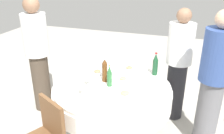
# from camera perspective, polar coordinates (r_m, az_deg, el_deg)

# --- Properties ---
(ground_plane) EXTENTS (10.00, 10.00, 0.00)m
(ground_plane) POSITION_cam_1_polar(r_m,az_deg,el_deg) (3.27, 0.00, -15.86)
(ground_plane) COLOR #B7B2A8
(dining_table) EXTENTS (1.45, 1.45, 0.74)m
(dining_table) POSITION_cam_1_polar(r_m,az_deg,el_deg) (2.93, 0.00, -6.86)
(dining_table) COLOR white
(dining_table) RESTS_ON ground_plane
(bottle_dark_green_near) EXTENTS (0.07, 0.07, 0.31)m
(bottle_dark_green_near) POSITION_cam_1_polar(r_m,az_deg,el_deg) (3.12, 10.42, 0.56)
(bottle_dark_green_near) COLOR #194728
(bottle_dark_green_near) RESTS_ON dining_table
(bottle_brown_right) EXTENTS (0.07, 0.07, 0.30)m
(bottle_brown_right) POSITION_cam_1_polar(r_m,az_deg,el_deg) (2.89, -1.76, -0.89)
(bottle_brown_right) COLOR #593314
(bottle_brown_right) RESTS_ON dining_table
(bottle_green_far) EXTENTS (0.06, 0.06, 0.27)m
(bottle_green_far) POSITION_cam_1_polar(r_m,az_deg,el_deg) (2.79, -0.62, -2.29)
(bottle_green_far) COLOR #2D6B38
(bottle_green_far) RESTS_ON dining_table
(wine_glass_south) EXTENTS (0.06, 0.06, 0.15)m
(wine_glass_south) POSITION_cam_1_polar(r_m,az_deg,el_deg) (2.80, -5.89, -2.69)
(wine_glass_south) COLOR white
(wine_glass_south) RESTS_ON dining_table
(wine_glass_rear) EXTENTS (0.06, 0.06, 0.15)m
(wine_glass_rear) POSITION_cam_1_polar(r_m,az_deg,el_deg) (2.61, -7.34, -4.79)
(wine_glass_rear) COLOR white
(wine_glass_rear) RESTS_ON dining_table
(plate_outer) EXTENTS (0.22, 0.22, 0.04)m
(plate_outer) POSITION_cam_1_polar(r_m,az_deg,el_deg) (3.17, -3.57, -1.22)
(plate_outer) COLOR white
(plate_outer) RESTS_ON dining_table
(plate_east) EXTENTS (0.22, 0.22, 0.04)m
(plate_east) POSITION_cam_1_polar(r_m,az_deg,el_deg) (2.97, 2.63, -2.99)
(plate_east) COLOR white
(plate_east) RESTS_ON dining_table
(plate_mid) EXTENTS (0.24, 0.24, 0.04)m
(plate_mid) POSITION_cam_1_polar(r_m,az_deg,el_deg) (2.65, 3.15, -6.52)
(plate_mid) COLOR white
(plate_mid) RESTS_ON dining_table
(plate_north) EXTENTS (0.21, 0.21, 0.04)m
(plate_north) POSITION_cam_1_polar(r_m,az_deg,el_deg) (3.28, 4.17, -0.36)
(plate_north) COLOR white
(plate_north) RESTS_ON dining_table
(spoon_right) EXTENTS (0.13, 0.14, 0.00)m
(spoon_right) POSITION_cam_1_polar(r_m,az_deg,el_deg) (2.37, -0.22, -10.80)
(spoon_right) COLOR silver
(spoon_right) RESTS_ON dining_table
(fork_far) EXTENTS (0.16, 0.11, 0.00)m
(fork_far) POSITION_cam_1_polar(r_m,az_deg,el_deg) (3.08, 6.75, -2.34)
(fork_far) COLOR silver
(fork_far) RESTS_ON dining_table
(fork_south) EXTENTS (0.18, 0.03, 0.00)m
(fork_south) POSITION_cam_1_polar(r_m,az_deg,el_deg) (2.55, -1.74, -8.06)
(fork_south) COLOR silver
(fork_south) RESTS_ON dining_table
(folded_napkin) EXTENTS (0.15, 0.15, 0.02)m
(folded_napkin) POSITION_cam_1_polar(r_m,az_deg,el_deg) (3.19, -8.17, -1.25)
(folded_napkin) COLOR white
(folded_napkin) RESTS_ON dining_table
(person_near) EXTENTS (0.34, 0.34, 1.68)m
(person_near) POSITION_cam_1_polar(r_m,az_deg,el_deg) (2.86, 23.27, -3.25)
(person_near) COLOR slate
(person_near) RESTS_ON ground_plane
(person_right) EXTENTS (0.34, 0.34, 1.70)m
(person_right) POSITION_cam_1_polar(r_m,az_deg,el_deg) (3.57, -17.53, 3.05)
(person_right) COLOR #4C3F33
(person_right) RESTS_ON ground_plane
(person_far) EXTENTS (0.34, 0.34, 1.59)m
(person_far) POSITION_cam_1_polar(r_m,az_deg,el_deg) (3.34, 15.72, 0.65)
(person_far) COLOR #26262B
(person_far) RESTS_ON ground_plane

